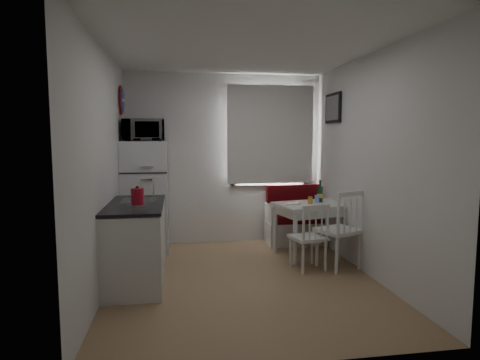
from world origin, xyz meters
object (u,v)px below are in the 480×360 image
Objects in this scene: chair_left at (310,230)px; kettle at (137,197)px; wine_bottle at (320,191)px; kitchen_counter at (136,242)px; chair_right at (342,221)px; dining_table at (312,209)px; bench at (306,224)px; fridge at (146,197)px; microwave at (144,130)px.

kettle reaches higher than chair_left.
kitchen_counter is at bearing -162.32° from wine_bottle.
chair_left is at bearing 156.43° from chair_right.
wine_bottle reaches higher than dining_table.
bench is 1.40m from chair_left.
dining_table is at bearing -13.85° from fridge.
bench is 0.79× the size of fridge.
chair_left is at bearing -30.91° from fridge.
bench is at bearing 60.56° from chair_left.
kitchen_counter is 0.60m from kettle.
chair_left is (-0.39, -1.33, 0.22)m from bench.
dining_table is (2.31, 0.68, 0.19)m from kitchen_counter.
wine_bottle is at bearing -89.41° from bench.
microwave is at bearing 89.06° from kitchen_counter.
chair_left is at bearing -123.61° from dining_table.
kitchen_counter is 2.83× the size of chair_left.
dining_table is 1.98× the size of microwave.
chair_left is at bearing -106.24° from bench.
wine_bottle is (0.00, 0.77, 0.27)m from chair_right.
kitchen_counter is at bearing -90.90° from fridge.
chair_right is (2.45, 0.01, 0.16)m from kitchen_counter.
bench is 0.77m from dining_table.
wine_bottle is (2.43, -0.41, -0.85)m from microwave.
bench is 0.82m from wine_bottle.
fridge is 1.50m from kettle.
kettle reaches higher than dining_table.
kitchen_counter is 2.61m from wine_bottle.
kitchen_counter is 4.26× the size of wine_bottle.
fridge reaches higher than bench.
microwave reaches higher than kitchen_counter.
microwave reaches higher than kettle.
kitchen_counter reaches higher than chair_left.
chair_left is at bearing 0.69° from kitchen_counter.
chair_right is 0.82m from wine_bottle.
dining_table is at bearing -12.66° from microwave.
wine_bottle is (2.43, -0.46, 0.09)m from fridge.
dining_table is 0.71m from chair_left.
dining_table is at bearing -101.51° from bench.
kettle is (-2.01, -0.26, 0.49)m from chair_left.
fridge reaches higher than kitchen_counter.
dining_table is 2.58m from microwave.
fridge is at bearing -177.43° from bench.
fridge is at bearing 131.82° from chair_right.
kitchen_counter reaches higher than wine_bottle.
chair_left is (2.06, 0.02, 0.06)m from kitchen_counter.
wine_bottle is at bearing 68.77° from chair_right.
fridge is (-2.04, 1.22, 0.28)m from chair_left.
bench is 2.82m from microwave.
fridge is at bearing 89.10° from kitchen_counter.
bench is (2.44, 1.35, -0.16)m from kitchen_counter.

